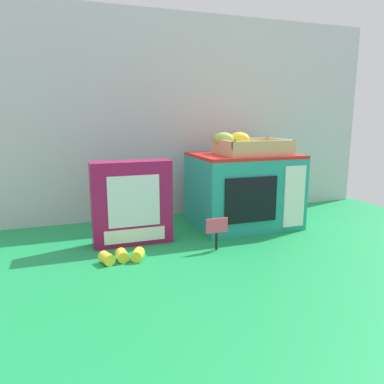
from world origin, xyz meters
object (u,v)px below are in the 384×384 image
at_px(toy_microwave, 243,190).
at_px(food_groups_crate, 248,147).
at_px(price_sign, 217,229).
at_px(loose_toy_banana, 122,256).
at_px(cookie_set_box, 132,203).

xyz_separation_m(toy_microwave, food_groups_crate, (0.00, -0.02, 0.16)).
relative_size(food_groups_crate, price_sign, 2.63).
height_order(food_groups_crate, price_sign, food_groups_crate).
bearing_deg(toy_microwave, price_sign, -132.19).
height_order(toy_microwave, loose_toy_banana, toy_microwave).
height_order(food_groups_crate, loose_toy_banana, food_groups_crate).
bearing_deg(price_sign, cookie_set_box, 146.90).
bearing_deg(loose_toy_banana, food_groups_crate, 21.99).
bearing_deg(cookie_set_box, toy_microwave, 9.68).
xyz_separation_m(toy_microwave, loose_toy_banana, (-0.49, -0.22, -0.12)).
height_order(cookie_set_box, price_sign, cookie_set_box).
distance_m(price_sign, loose_toy_banana, 0.29).
height_order(toy_microwave, food_groups_crate, food_groups_crate).
height_order(price_sign, loose_toy_banana, price_sign).
bearing_deg(price_sign, loose_toy_banana, 179.62).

